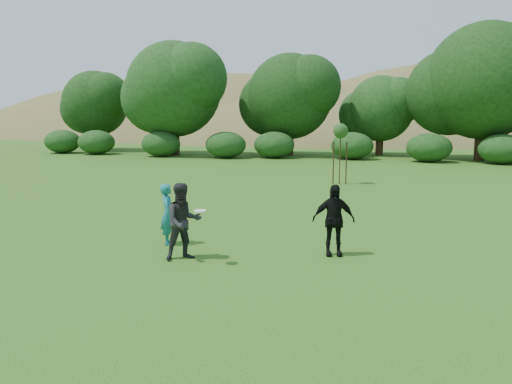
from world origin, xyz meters
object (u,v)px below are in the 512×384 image
Objects in this scene: player_grey at (183,222)px; player_black at (333,220)px; player_teal at (168,214)px; sapling at (341,133)px.

player_grey reaches higher than player_black.
player_teal is 1.46m from player_grey.
sapling is (3.20, 12.27, 1.64)m from player_teal.
player_grey is at bearing -99.72° from sapling.
player_black is (3.25, 1.17, -0.03)m from player_grey.
player_teal is at bearing 166.01° from player_black.
player_grey reaches higher than player_teal.
player_teal is at bearing -104.60° from sapling.
player_teal is at bearing 90.36° from player_grey.
player_teal is 4.15m from player_black.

